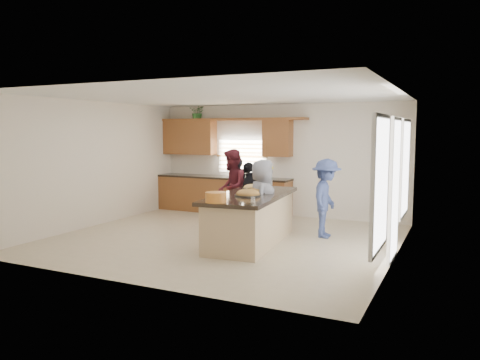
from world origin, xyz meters
The scene contains 18 objects.
floor centered at (0.00, 0.00, 0.00)m, with size 6.50×6.50×0.00m, color beige.
room_shell centered at (0.00, 0.00, 1.90)m, with size 6.52×6.02×2.81m.
back_cabinetry centered at (-1.47, 2.73, 0.91)m, with size 4.08×0.66×2.46m.
right_wall_glazing centered at (3.22, -0.13, 1.34)m, with size 0.06×4.00×2.25m.
island centered at (0.63, -0.10, 0.45)m, with size 1.40×2.80×0.95m.
platter_front centered at (0.70, -0.38, 0.98)m, with size 0.49×0.49×0.20m.
platter_mid centered at (0.69, 0.06, 0.98)m, with size 0.38×0.38×0.15m.
platter_back centered at (0.34, 0.58, 0.98)m, with size 0.36×0.36×0.14m.
salad_bowl centered at (0.54, -1.31, 1.04)m, with size 0.36×0.36×0.17m.
clear_cup centered at (1.14, -1.14, 1.00)m, with size 0.08×0.08×0.10m, color white.
plate_stack centered at (0.41, 0.86, 0.97)m, with size 0.19×0.19×0.04m, color #C898DE.
flower_vase centered at (0.52, 1.14, 1.18)m, with size 0.14×0.14×0.43m.
potted_plant centered at (-2.24, 2.82, 2.63)m, with size 0.42×0.36×0.47m, color #2D6629.
woman_left_back centered at (-0.43, 1.38, 0.77)m, with size 0.56×0.37×1.53m, color black.
woman_left_mid centered at (-0.38, 1.11, 0.87)m, with size 0.84×0.66×1.74m, color #5A1B23.
woman_left_front centered at (0.16, 0.86, 0.74)m, with size 0.87×0.36×1.48m, color black.
woman_right_back centered at (1.78, 1.03, 0.79)m, with size 1.02×0.59×1.58m, color #364477.
woman_right_front centered at (0.75, 0.18, 0.79)m, with size 0.78×0.51×1.59m, color gray.
Camera 1 is at (4.21, -8.08, 2.13)m, focal length 35.00 mm.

